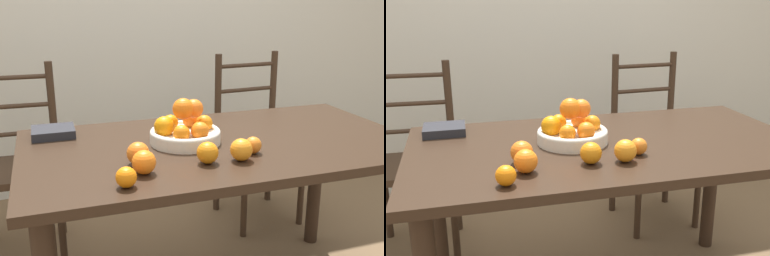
% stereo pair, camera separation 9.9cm
% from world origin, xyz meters
% --- Properties ---
extents(dining_table, '(1.54, 0.83, 0.76)m').
position_xyz_m(dining_table, '(0.00, 0.00, 0.65)').
color(dining_table, black).
rests_on(dining_table, ground_plane).
extents(fruit_bowl, '(0.28, 0.28, 0.18)m').
position_xyz_m(fruit_bowl, '(-0.14, 0.03, 0.82)').
color(fruit_bowl, silver).
rests_on(fruit_bowl, dining_table).
extents(orange_loose_0, '(0.08, 0.08, 0.08)m').
position_xyz_m(orange_loose_0, '(-0.36, -0.23, 0.80)').
color(orange_loose_0, orange).
rests_on(orange_loose_0, dining_table).
extents(orange_loose_1, '(0.06, 0.06, 0.06)m').
position_xyz_m(orange_loose_1, '(-0.44, -0.32, 0.80)').
color(orange_loose_1, orange).
rests_on(orange_loose_1, dining_table).
extents(orange_loose_2, '(0.08, 0.08, 0.08)m').
position_xyz_m(orange_loose_2, '(-0.36, -0.14, 0.80)').
color(orange_loose_2, orange).
rests_on(orange_loose_2, dining_table).
extents(orange_loose_3, '(0.06, 0.06, 0.06)m').
position_xyz_m(orange_loose_3, '(0.06, -0.16, 0.79)').
color(orange_loose_3, orange).
rests_on(orange_loose_3, dining_table).
extents(orange_loose_4, '(0.08, 0.08, 0.08)m').
position_xyz_m(orange_loose_4, '(-0.13, -0.21, 0.80)').
color(orange_loose_4, orange).
rests_on(orange_loose_4, dining_table).
extents(orange_loose_5, '(0.08, 0.08, 0.08)m').
position_xyz_m(orange_loose_5, '(-0.01, -0.22, 0.80)').
color(orange_loose_5, orange).
rests_on(orange_loose_5, dining_table).
extents(chair_left, '(0.43, 0.41, 0.99)m').
position_xyz_m(chair_left, '(-0.81, 0.74, 0.47)').
color(chair_left, '#382619').
rests_on(chair_left, ground_plane).
extents(chair_right, '(0.44, 0.43, 0.99)m').
position_xyz_m(chair_right, '(0.53, 0.74, 0.47)').
color(chair_right, '#382619').
rests_on(chair_right, ground_plane).
extents(book_stack, '(0.17, 0.15, 0.04)m').
position_xyz_m(book_stack, '(-0.63, 0.28, 0.78)').
color(book_stack, '#232328').
rests_on(book_stack, dining_table).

